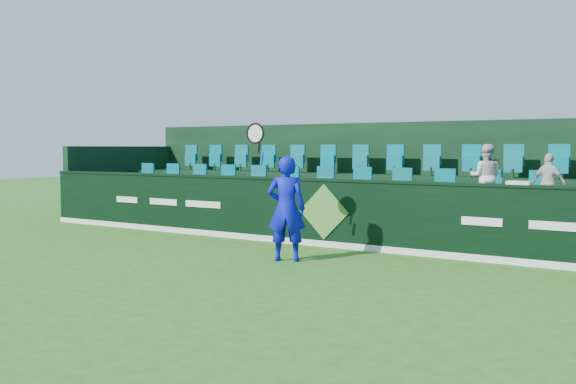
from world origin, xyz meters
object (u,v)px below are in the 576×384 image
Objects in this scene: spectator_left at (486,177)px; towel at (519,183)px; spectator_middle at (549,183)px; tennis_player at (286,208)px.

spectator_left is 1.41m from towel.
spectator_middle is at bearing 76.62° from towel.
spectator_left is at bearing 48.45° from tennis_player.
tennis_player is 6.36× the size of towel.
spectator_left is 1.16× the size of spectator_middle.
towel is (0.86, -1.12, -0.04)m from spectator_left.
spectator_middle is at bearing 170.48° from spectator_left.
towel is at bearing 118.07° from spectator_left.
spectator_left reaches higher than towel.
spectator_middle is 1.15m from towel.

